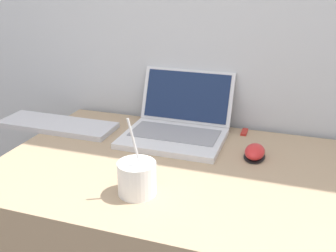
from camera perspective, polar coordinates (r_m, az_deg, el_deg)
laptop at (r=1.39m, az=1.39°, el=0.24°), size 0.35×0.34×0.21m
drink_cup at (r=1.04m, az=-4.52°, el=-7.46°), size 0.10×0.10×0.22m
computer_mouse at (r=1.27m, az=12.48°, el=-3.75°), size 0.07×0.11×0.04m
external_keyboard at (r=1.53m, az=-15.73°, el=0.16°), size 0.44×0.15×0.02m
usb_stick at (r=1.45m, az=11.02°, el=-0.86°), size 0.02×0.06×0.01m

